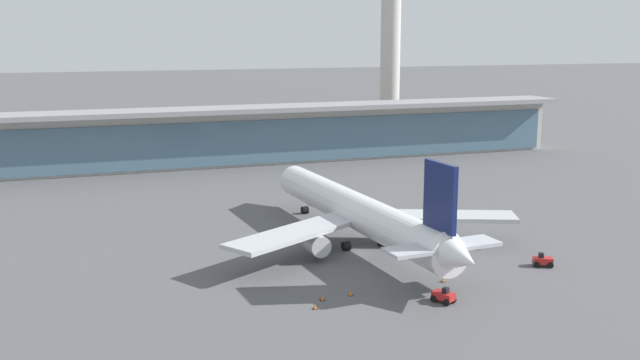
{
  "coord_description": "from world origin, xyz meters",
  "views": [
    {
      "loc": [
        -41.68,
        -101.09,
        33.44
      ],
      "look_at": [
        0.0,
        18.99,
        7.94
      ],
      "focal_mm": 40.88,
      "sensor_mm": 36.0,
      "label": 1
    }
  ],
  "objects_px": {
    "safety_cone_charlie": "(322,298)",
    "safety_cone_delta": "(315,307)",
    "control_tower": "(391,5)",
    "safety_cone_alpha": "(322,297)",
    "safety_cone_bravo": "(351,293)",
    "service_truck_under_wing_yellow": "(392,217)",
    "service_truck_near_nose_red": "(444,296)",
    "service_truck_mid_apron_red": "(543,261)",
    "safety_cone_echo": "(443,280)",
    "airliner_on_stand": "(360,213)"
  },
  "relations": [
    {
      "from": "service_truck_near_nose_red",
      "to": "safety_cone_delta",
      "type": "height_order",
      "value": "service_truck_near_nose_red"
    },
    {
      "from": "safety_cone_charlie",
      "to": "safety_cone_delta",
      "type": "xyz_separation_m",
      "value": [
        -1.85,
        -2.48,
        0.0
      ]
    },
    {
      "from": "airliner_on_stand",
      "to": "service_truck_under_wing_yellow",
      "type": "distance_m",
      "value": 17.21
    },
    {
      "from": "service_truck_mid_apron_red",
      "to": "safety_cone_bravo",
      "type": "relative_size",
      "value": 4.75
    },
    {
      "from": "service_truck_mid_apron_red",
      "to": "safety_cone_echo",
      "type": "xyz_separation_m",
      "value": [
        -17.15,
        -1.3,
        -0.56
      ]
    },
    {
      "from": "safety_cone_alpha",
      "to": "safety_cone_delta",
      "type": "distance_m",
      "value": 3.3
    },
    {
      "from": "safety_cone_alpha",
      "to": "safety_cone_bravo",
      "type": "relative_size",
      "value": 1.0
    },
    {
      "from": "airliner_on_stand",
      "to": "safety_cone_bravo",
      "type": "xyz_separation_m",
      "value": [
        -9.79,
        -20.95,
        -5.12
      ]
    },
    {
      "from": "safety_cone_alpha",
      "to": "safety_cone_charlie",
      "type": "height_order",
      "value": "same"
    },
    {
      "from": "service_truck_mid_apron_red",
      "to": "control_tower",
      "type": "distance_m",
      "value": 143.78
    },
    {
      "from": "airliner_on_stand",
      "to": "service_truck_near_nose_red",
      "type": "bearing_deg",
      "value": -89.13
    },
    {
      "from": "airliner_on_stand",
      "to": "safety_cone_charlie",
      "type": "bearing_deg",
      "value": -122.89
    },
    {
      "from": "service_truck_under_wing_yellow",
      "to": "safety_cone_bravo",
      "type": "xyz_separation_m",
      "value": [
        -21.12,
        -33.08,
        -0.56
      ]
    },
    {
      "from": "service_truck_near_nose_red",
      "to": "safety_cone_charlie",
      "type": "distance_m",
      "value": 15.4
    },
    {
      "from": "service_truck_under_wing_yellow",
      "to": "safety_cone_echo",
      "type": "height_order",
      "value": "service_truck_under_wing_yellow"
    },
    {
      "from": "service_truck_mid_apron_red",
      "to": "safety_cone_echo",
      "type": "bearing_deg",
      "value": -175.65
    },
    {
      "from": "service_truck_mid_apron_red",
      "to": "safety_cone_alpha",
      "type": "height_order",
      "value": "service_truck_mid_apron_red"
    },
    {
      "from": "safety_cone_bravo",
      "to": "safety_cone_charlie",
      "type": "distance_m",
      "value": 4.1
    },
    {
      "from": "service_truck_under_wing_yellow",
      "to": "control_tower",
      "type": "height_order",
      "value": "control_tower"
    },
    {
      "from": "service_truck_under_wing_yellow",
      "to": "safety_cone_delta",
      "type": "bearing_deg",
      "value": -126.88
    },
    {
      "from": "airliner_on_stand",
      "to": "service_truck_mid_apron_red",
      "type": "relative_size",
      "value": 19.52
    },
    {
      "from": "control_tower",
      "to": "safety_cone_echo",
      "type": "distance_m",
      "value": 150.29
    },
    {
      "from": "service_truck_under_wing_yellow",
      "to": "safety_cone_delta",
      "type": "xyz_separation_m",
      "value": [
        -27.03,
        -36.04,
        -0.56
      ]
    },
    {
      "from": "airliner_on_stand",
      "to": "safety_cone_bravo",
      "type": "relative_size",
      "value": 92.73
    },
    {
      "from": "control_tower",
      "to": "safety_cone_alpha",
      "type": "height_order",
      "value": "control_tower"
    },
    {
      "from": "airliner_on_stand",
      "to": "service_truck_under_wing_yellow",
      "type": "relative_size",
      "value": 19.52
    },
    {
      "from": "service_truck_mid_apron_red",
      "to": "safety_cone_bravo",
      "type": "xyz_separation_m",
      "value": [
        -31.07,
        -2.08,
        -0.56
      ]
    },
    {
      "from": "safety_cone_bravo",
      "to": "safety_cone_charlie",
      "type": "xyz_separation_m",
      "value": [
        -4.07,
        -0.48,
        0.0
      ]
    },
    {
      "from": "airliner_on_stand",
      "to": "control_tower",
      "type": "relative_size",
      "value": 0.83
    },
    {
      "from": "airliner_on_stand",
      "to": "safety_cone_echo",
      "type": "xyz_separation_m",
      "value": [
        4.13,
        -20.17,
        -5.12
      ]
    },
    {
      "from": "safety_cone_alpha",
      "to": "safety_cone_bravo",
      "type": "xyz_separation_m",
      "value": [
        3.99,
        0.27,
        0.0
      ]
    },
    {
      "from": "safety_cone_bravo",
      "to": "service_truck_under_wing_yellow",
      "type": "bearing_deg",
      "value": 57.45
    },
    {
      "from": "airliner_on_stand",
      "to": "safety_cone_alpha",
      "type": "xyz_separation_m",
      "value": [
        -13.78,
        -21.23,
        -5.12
      ]
    },
    {
      "from": "airliner_on_stand",
      "to": "service_truck_near_nose_red",
      "type": "xyz_separation_m",
      "value": [
        0.41,
        -27.18,
        -4.57
      ]
    },
    {
      "from": "airliner_on_stand",
      "to": "service_truck_under_wing_yellow",
      "type": "bearing_deg",
      "value": 46.95
    },
    {
      "from": "safety_cone_alpha",
      "to": "service_truck_near_nose_red",
      "type": "bearing_deg",
      "value": -22.74
    },
    {
      "from": "airliner_on_stand",
      "to": "safety_cone_charlie",
      "type": "height_order",
      "value": "airliner_on_stand"
    },
    {
      "from": "service_truck_under_wing_yellow",
      "to": "safety_cone_alpha",
      "type": "height_order",
      "value": "service_truck_under_wing_yellow"
    },
    {
      "from": "airliner_on_stand",
      "to": "safety_cone_delta",
      "type": "relative_size",
      "value": 92.73
    },
    {
      "from": "safety_cone_bravo",
      "to": "safety_cone_charlie",
      "type": "height_order",
      "value": "same"
    },
    {
      "from": "service_truck_under_wing_yellow",
      "to": "safety_cone_bravo",
      "type": "bearing_deg",
      "value": -122.55
    },
    {
      "from": "control_tower",
      "to": "service_truck_near_nose_red",
      "type": "bearing_deg",
      "value": -111.83
    },
    {
      "from": "safety_cone_bravo",
      "to": "safety_cone_charlie",
      "type": "relative_size",
      "value": 1.0
    },
    {
      "from": "safety_cone_delta",
      "to": "safety_cone_charlie",
      "type": "bearing_deg",
      "value": 53.32
    },
    {
      "from": "service_truck_under_wing_yellow",
      "to": "safety_cone_echo",
      "type": "relative_size",
      "value": 4.75
    },
    {
      "from": "safety_cone_echo",
      "to": "control_tower",
      "type": "bearing_deg",
      "value": 68.5
    },
    {
      "from": "service_truck_mid_apron_red",
      "to": "safety_cone_echo",
      "type": "relative_size",
      "value": 4.75
    },
    {
      "from": "safety_cone_alpha",
      "to": "safety_cone_delta",
      "type": "bearing_deg",
      "value": -125.69
    },
    {
      "from": "service_truck_under_wing_yellow",
      "to": "safety_cone_delta",
      "type": "height_order",
      "value": "service_truck_under_wing_yellow"
    },
    {
      "from": "safety_cone_bravo",
      "to": "safety_cone_delta",
      "type": "distance_m",
      "value": 6.61
    }
  ]
}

